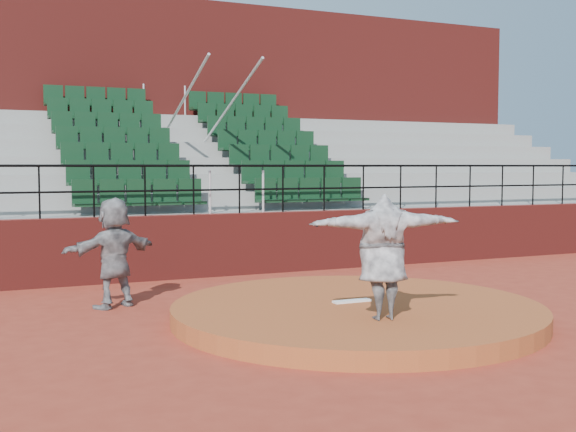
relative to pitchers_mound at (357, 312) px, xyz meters
name	(u,v)px	position (x,y,z in m)	size (l,w,h in m)	color
ground	(357,320)	(0.00, 0.00, -0.12)	(90.00, 90.00, 0.00)	maroon
pitchers_mound	(357,312)	(0.00, 0.00, 0.00)	(5.50, 5.50, 0.25)	#A24C24
pitching_rubber	(352,301)	(0.00, 0.15, 0.14)	(0.60, 0.15, 0.03)	white
boundary_wall	(240,244)	(0.00, 5.00, 0.53)	(24.00, 0.30, 1.30)	maroon
wall_railing	(239,179)	(0.00, 5.00, 1.90)	(24.04, 0.05, 1.03)	black
seating_deck	(190,200)	(0.00, 8.65, 1.31)	(24.00, 5.97, 4.63)	gray
press_box_facade	(152,125)	(0.00, 12.60, 3.43)	(24.00, 3.00, 7.10)	maroon
pitcher	(383,257)	(-0.22, -1.08, 0.97)	(2.07, 0.56, 1.68)	black
fielder	(114,252)	(-3.10, 2.48, 0.77)	(1.66, 0.53, 1.79)	black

